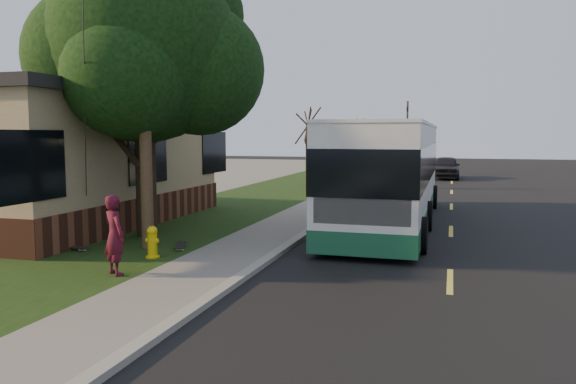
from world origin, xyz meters
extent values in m
plane|color=black|center=(0.00, 0.00, 0.00)|extent=(120.00, 120.00, 0.00)
cube|color=black|center=(4.00, 10.00, 0.01)|extent=(8.00, 80.00, 0.01)
cube|color=gray|center=(0.00, 10.00, 0.06)|extent=(0.25, 80.00, 0.12)
cube|color=slate|center=(-1.00, 10.00, 0.04)|extent=(2.00, 80.00, 0.08)
cube|color=black|center=(-4.50, 10.00, 0.04)|extent=(5.00, 80.00, 0.07)
cube|color=slate|center=(-14.50, 10.00, 0.02)|extent=(15.00, 80.00, 0.04)
cylinder|color=yellow|center=(-2.60, 0.00, 0.35)|extent=(0.22, 0.22, 0.55)
sphere|color=yellow|center=(-2.60, 0.00, 0.69)|extent=(0.24, 0.24, 0.24)
cylinder|color=yellow|center=(-2.60, 0.00, 0.47)|extent=(0.30, 0.10, 0.10)
cylinder|color=yellow|center=(-2.60, 0.00, 0.47)|extent=(0.10, 0.18, 0.10)
cylinder|color=yellow|center=(-2.60, 0.00, 0.09)|extent=(0.32, 0.32, 0.04)
cylinder|color=#473321|center=(-3.30, 1.00, 4.57)|extent=(0.30, 0.30, 9.00)
cylinder|color=#2D2D30|center=(-4.20, -0.10, 3.80)|extent=(2.52, 3.21, 7.60)
cylinder|color=black|center=(-4.20, 2.50, 2.07)|extent=(0.56, 0.56, 4.00)
sphere|color=black|center=(-4.20, 2.50, 5.27)|extent=(5.20, 5.20, 5.20)
sphere|color=black|center=(-2.80, 3.10, 4.67)|extent=(3.60, 3.60, 3.60)
sphere|color=black|center=(-5.40, 2.10, 4.97)|extent=(3.80, 3.80, 3.80)
sphere|color=black|center=(-3.90, 1.20, 4.37)|extent=(3.20, 3.20, 3.20)
sphere|color=black|center=(-4.80, 3.90, 5.67)|extent=(3.40, 3.40, 3.40)
sphere|color=black|center=(-3.30, 3.70, 6.27)|extent=(3.00, 3.00, 3.00)
cylinder|color=black|center=(-3.50, 18.00, 1.72)|extent=(0.24, 0.24, 3.30)
cylinder|color=black|center=(-3.50, 18.00, 3.37)|extent=(1.38, 0.57, 2.01)
cylinder|color=black|center=(-3.50, 18.00, 3.37)|extent=(0.74, 1.21, 1.58)
cylinder|color=black|center=(-3.50, 18.00, 3.37)|extent=(0.65, 1.05, 1.95)
cylinder|color=black|center=(-3.50, 18.00, 3.37)|extent=(1.28, 0.53, 1.33)
cylinder|color=black|center=(-3.50, 18.00, 3.37)|extent=(0.75, 1.21, 1.70)
cylinder|color=black|center=(-3.00, 30.00, 1.58)|extent=(0.24, 0.24, 3.03)
cylinder|color=black|center=(-3.00, 30.00, 3.10)|extent=(1.38, 0.57, 2.01)
cylinder|color=black|center=(-3.00, 30.00, 3.10)|extent=(0.74, 1.21, 1.58)
cylinder|color=black|center=(-3.00, 30.00, 3.10)|extent=(0.65, 1.05, 1.95)
cylinder|color=black|center=(-3.00, 30.00, 3.10)|extent=(1.28, 0.53, 1.33)
cylinder|color=black|center=(-3.00, 30.00, 3.10)|extent=(0.75, 1.21, 1.70)
cylinder|color=#2D2D30|center=(0.50, 34.00, 2.75)|extent=(0.16, 0.16, 5.50)
imported|color=black|center=(0.50, 34.00, 4.50)|extent=(0.18, 0.22, 1.10)
cube|color=silver|center=(2.07, 6.89, 1.83)|extent=(2.48, 11.90, 2.68)
cube|color=#195735|center=(2.07, 6.89, 0.45)|extent=(2.50, 11.92, 0.55)
cube|color=black|center=(2.07, 6.89, 2.03)|extent=(2.52, 11.94, 1.09)
cube|color=black|center=(2.07, 0.97, 1.69)|extent=(2.18, 0.06, 1.59)
cube|color=yellow|center=(2.07, 0.98, 3.03)|extent=(1.59, 0.06, 0.35)
cube|color=#FFF2CC|center=(1.32, 0.96, 0.55)|extent=(0.25, 0.04, 0.15)
cube|color=#FFF2CC|center=(2.81, 0.96, 0.55)|extent=(0.25, 0.04, 0.15)
cube|color=silver|center=(2.07, 6.89, 3.19)|extent=(2.53, 11.95, 0.08)
cylinder|color=black|center=(0.83, 2.53, 0.46)|extent=(0.28, 0.91, 0.91)
cylinder|color=black|center=(3.31, 2.53, 0.46)|extent=(0.28, 0.91, 0.91)
cylinder|color=black|center=(0.83, 5.90, 0.46)|extent=(0.28, 0.91, 0.91)
cylinder|color=black|center=(3.31, 5.90, 0.46)|extent=(0.28, 0.91, 0.91)
cylinder|color=black|center=(0.83, 11.26, 0.46)|extent=(0.28, 0.91, 0.91)
cylinder|color=black|center=(3.31, 11.26, 0.46)|extent=(0.28, 0.91, 0.91)
imported|color=#460E1E|center=(-2.51, -1.62, 0.88)|extent=(0.71, 0.64, 1.63)
cube|color=black|center=(-2.50, 1.19, 0.14)|extent=(0.57, 0.93, 0.02)
cylinder|color=silver|center=(-2.38, 0.90, 0.10)|extent=(0.21, 0.13, 0.06)
cylinder|color=silver|center=(-2.62, 1.49, 0.10)|extent=(0.21, 0.13, 0.06)
cube|color=black|center=(-4.93, 0.23, 0.14)|extent=(0.91, 0.37, 0.02)
cylinder|color=silver|center=(-4.63, 0.18, 0.10)|extent=(0.09, 0.21, 0.06)
cylinder|color=silver|center=(-5.24, 0.28, 0.10)|extent=(0.09, 0.21, 0.06)
cube|color=black|center=(-8.91, 8.87, 0.62)|extent=(1.41, 1.14, 1.16)
cube|color=black|center=(-8.91, 8.87, 1.24)|extent=(1.47, 1.19, 0.08)
imported|color=black|center=(3.58, 26.93, 0.75)|extent=(1.82, 4.42, 1.50)
camera|label=1|loc=(3.97, -11.32, 2.90)|focal=35.00mm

